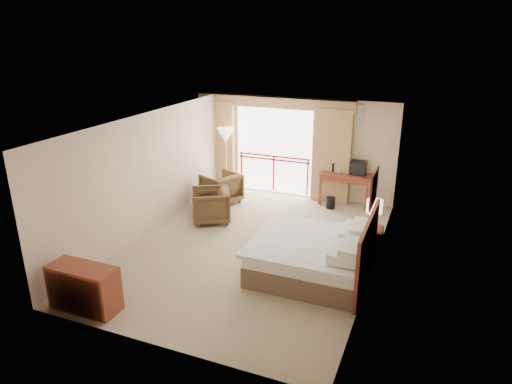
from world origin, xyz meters
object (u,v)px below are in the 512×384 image
at_px(desk, 346,179).
at_px(table_lamp, 375,207).
at_px(dresser, 84,288).
at_px(bed, 314,256).
at_px(nightstand, 371,242).
at_px(wastebasket, 331,203).
at_px(armchair_near, 211,221).
at_px(armchair_far, 222,202).
at_px(tv, 359,168).
at_px(side_table, 205,197).
at_px(floor_lamp, 226,137).

bearing_deg(desk, table_lamp, -71.11).
distance_m(table_lamp, dresser, 5.58).
height_order(bed, nightstand, bed).
bearing_deg(table_lamp, wastebasket, 121.85).
height_order(desk, armchair_near, desk).
relative_size(bed, wastebasket, 7.21).
bearing_deg(armchair_far, tv, 132.74).
height_order(bed, wastebasket, bed).
xyz_separation_m(tv, armchair_near, (-3.05, -2.35, -1.04)).
height_order(bed, table_lamp, table_lamp).
relative_size(bed, dresser, 1.83).
bearing_deg(tv, table_lamp, -52.47).
height_order(nightstand, tv, tv).
height_order(tv, side_table, tv).
height_order(table_lamp, tv, tv).
xyz_separation_m(wastebasket, armchair_far, (-2.81, -0.68, -0.15)).
xyz_separation_m(bed, nightstand, (0.88, 1.18, -0.08)).
distance_m(bed, floor_lamp, 5.12).
xyz_separation_m(table_lamp, floor_lamp, (-4.39, 2.29, 0.55)).
distance_m(nightstand, table_lamp, 0.75).
distance_m(bed, wastebasket, 3.48).
bearing_deg(dresser, floor_lamp, 91.64).
xyz_separation_m(tv, floor_lamp, (-3.60, -0.34, 0.55)).
distance_m(armchair_near, floor_lamp, 2.62).
relative_size(bed, table_lamp, 3.74).
distance_m(tv, floor_lamp, 3.66).
relative_size(armchair_far, dresser, 0.76).
bearing_deg(tv, wastebasket, -122.67).
height_order(nightstand, side_table, nightstand).
bearing_deg(table_lamp, tv, 106.73).
bearing_deg(side_table, bed, -30.21).
bearing_deg(tv, armchair_far, -141.02).
bearing_deg(table_lamp, floor_lamp, 152.42).
relative_size(nightstand, armchair_far, 0.68).
xyz_separation_m(armchair_near, side_table, (-0.39, 0.44, 0.41)).
bearing_deg(armchair_near, side_table, -168.05).
distance_m(desk, wastebasket, 0.77).
height_order(side_table, floor_lamp, floor_lamp).
distance_m(side_table, floor_lamp, 1.97).
xyz_separation_m(bed, tv, (0.09, 3.86, 0.66)).
relative_size(armchair_near, dresser, 0.76).
bearing_deg(bed, armchair_far, 140.17).
bearing_deg(armchair_near, floor_lamp, 165.63).
bearing_deg(desk, dresser, -117.86).
relative_size(desk, armchair_near, 1.49).
bearing_deg(floor_lamp, armchair_far, -74.46).
height_order(side_table, dresser, dresser).
bearing_deg(dresser, desk, 63.86).
xyz_separation_m(nightstand, table_lamp, (0.00, 0.05, 0.74)).
bearing_deg(nightstand, wastebasket, 120.04).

